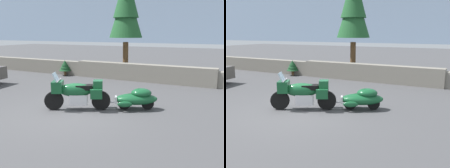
% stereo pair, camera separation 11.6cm
% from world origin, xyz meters
% --- Properties ---
extents(ground_plane, '(80.00, 80.00, 0.00)m').
position_xyz_m(ground_plane, '(0.00, 0.00, 0.00)').
color(ground_plane, '#424244').
extents(stone_guard_wall, '(24.00, 0.64, 0.95)m').
position_xyz_m(stone_guard_wall, '(-0.14, 6.49, 0.44)').
color(stone_guard_wall, slate).
rests_on(stone_guard_wall, ground).
extents(touring_motorcycle, '(2.11, 1.37, 1.33)m').
position_xyz_m(touring_motorcycle, '(-0.05, 0.31, 0.62)').
color(touring_motorcycle, black).
rests_on(touring_motorcycle, ground).
extents(car_shaped_trailer, '(2.12, 1.35, 0.76)m').
position_xyz_m(car_shaped_trailer, '(1.79, 1.29, 0.41)').
color(car_shaped_trailer, black).
rests_on(car_shaped_trailer, ground).
extents(pine_tree_tall, '(2.05, 2.05, 7.24)m').
position_xyz_m(pine_tree_tall, '(-1.65, 7.97, 4.53)').
color(pine_tree_tall, brown).
rests_on(pine_tree_tall, ground).
extents(pine_sapling_near, '(0.76, 0.76, 0.97)m').
position_xyz_m(pine_sapling_near, '(-4.96, 6.05, 0.60)').
color(pine_sapling_near, brown).
rests_on(pine_sapling_near, ground).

